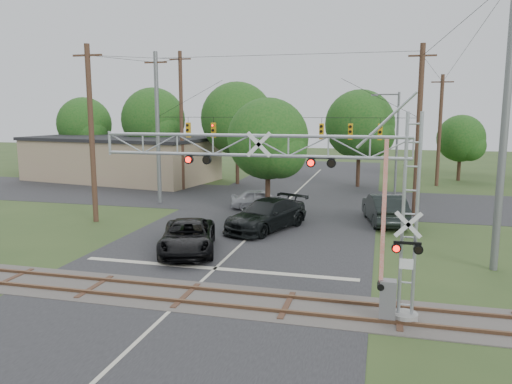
% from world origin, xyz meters
% --- Properties ---
extents(ground, '(160.00, 160.00, 0.00)m').
position_xyz_m(ground, '(0.00, 0.00, 0.00)').
color(ground, '#334921').
rests_on(ground, ground).
extents(road_main, '(14.00, 90.00, 0.02)m').
position_xyz_m(road_main, '(0.00, 10.00, 0.01)').
color(road_main, '#252527').
rests_on(road_main, ground).
extents(road_cross, '(90.00, 12.00, 0.02)m').
position_xyz_m(road_cross, '(0.00, 24.00, 0.01)').
color(road_cross, '#252527').
rests_on(road_cross, ground).
extents(railroad_track, '(90.00, 3.20, 0.17)m').
position_xyz_m(railroad_track, '(0.00, 2.00, 0.03)').
color(railroad_track, '#504A46').
rests_on(railroad_track, ground).
extents(crossing_gantry, '(11.53, 0.91, 7.14)m').
position_xyz_m(crossing_gantry, '(4.83, 1.64, 4.47)').
color(crossing_gantry, gray).
rests_on(crossing_gantry, ground).
extents(traffic_signal_span, '(19.34, 0.36, 11.50)m').
position_xyz_m(traffic_signal_span, '(0.85, 20.00, 5.74)').
color(traffic_signal_span, slate).
rests_on(traffic_signal_span, ground).
extents(pickup_black, '(4.29, 6.30, 1.60)m').
position_xyz_m(pickup_black, '(-2.24, 7.80, 0.80)').
color(pickup_black, black).
rests_on(pickup_black, ground).
extents(car_dark, '(4.77, 6.85, 1.84)m').
position_xyz_m(car_dark, '(0.55, 13.54, 0.92)').
color(car_dark, black).
rests_on(car_dark, ground).
extents(sedan_silver, '(4.62, 2.71, 1.48)m').
position_xyz_m(sedan_silver, '(-1.30, 19.56, 0.74)').
color(sedan_silver, '#A6A7AE').
rests_on(sedan_silver, ground).
extents(suv_dark, '(3.13, 6.10, 1.92)m').
position_xyz_m(suv_dark, '(7.49, 17.09, 0.96)').
color(suv_dark, black).
rests_on(suv_dark, ground).
extents(commercial_building, '(20.36, 12.63, 4.46)m').
position_xyz_m(commercial_building, '(-19.03, 31.16, 2.24)').
color(commercial_building, tan).
rests_on(commercial_building, ground).
extents(streetlight, '(2.30, 0.24, 8.62)m').
position_xyz_m(streetlight, '(8.15, 26.92, 4.82)').
color(streetlight, slate).
rests_on(streetlight, ground).
extents(utility_poles, '(25.10, 26.55, 13.40)m').
position_xyz_m(utility_poles, '(2.86, 21.91, 6.11)').
color(utility_poles, '#492C22').
rests_on(utility_poles, ground).
extents(treeline, '(55.43, 26.28, 9.88)m').
position_xyz_m(treeline, '(-4.09, 32.68, 5.73)').
color(treeline, '#3B271B').
rests_on(treeline, ground).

